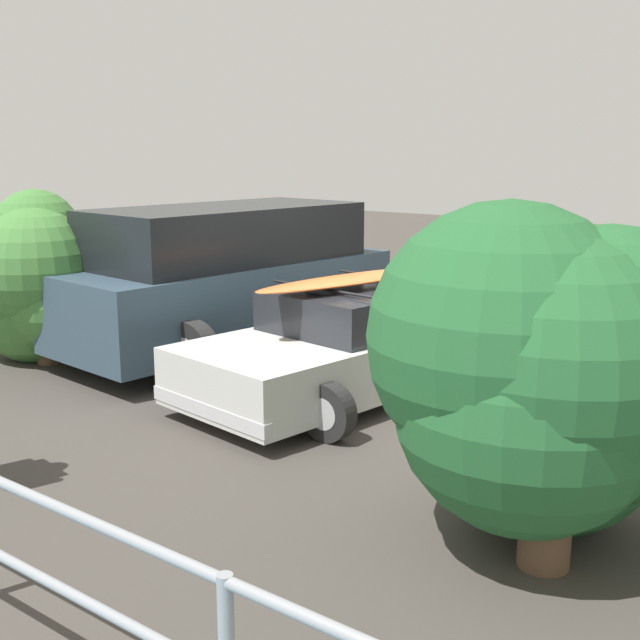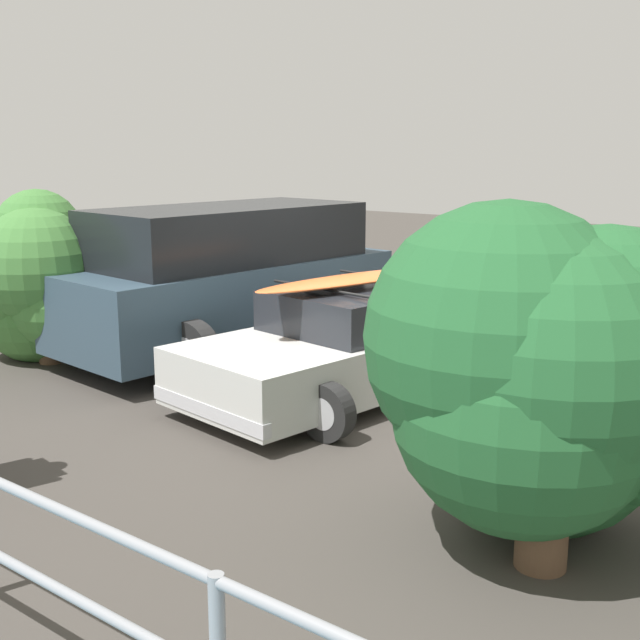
# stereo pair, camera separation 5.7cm
# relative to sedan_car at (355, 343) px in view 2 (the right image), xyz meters

# --- Properties ---
(ground_plane) EXTENTS (44.00, 44.00, 0.02)m
(ground_plane) POSITION_rel_sedan_car_xyz_m (0.09, 0.03, -0.59)
(ground_plane) COLOR #423D38
(ground_plane) RESTS_ON ground
(sedan_car) EXTENTS (2.59, 4.33, 1.48)m
(sedan_car) POSITION_rel_sedan_car_xyz_m (0.00, 0.00, 0.00)
(sedan_car) COLOR silver
(sedan_car) RESTS_ON ground
(suv_car) EXTENTS (2.91, 4.95, 1.98)m
(suv_car) POSITION_rel_sedan_car_xyz_m (2.41, -0.45, 0.44)
(suv_car) COLOR #334756
(suv_car) RESTS_ON ground
(bush_near_left) EXTENTS (2.49, 2.34, 2.46)m
(bush_near_left) POSITION_rel_sedan_car_xyz_m (-3.13, 2.14, 0.65)
(bush_near_left) COLOR brown
(bush_near_left) RESTS_ON ground
(bush_near_right) EXTENTS (2.12, 1.90, 2.31)m
(bush_near_right) POSITION_rel_sedan_car_xyz_m (4.01, 1.39, 0.49)
(bush_near_right) COLOR brown
(bush_near_right) RESTS_ON ground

